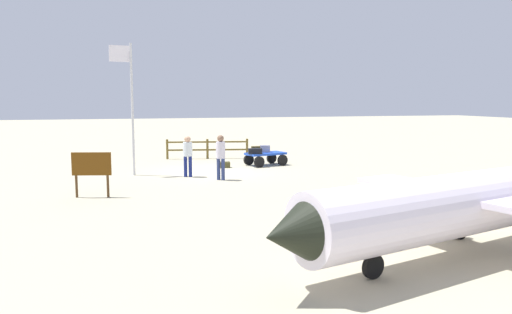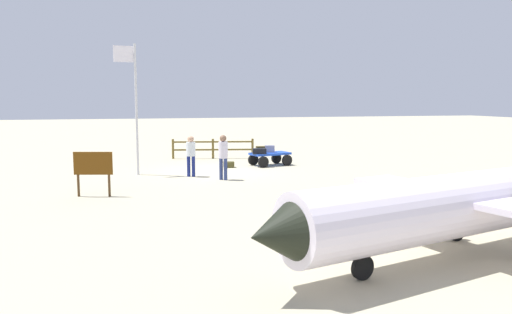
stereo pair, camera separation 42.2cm
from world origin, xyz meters
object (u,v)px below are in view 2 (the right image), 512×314
suitcase_navy (261,149)px  worker_trailing (191,152)px  luggage_cart (270,156)px  suitcase_tan (229,165)px  airplane_near (455,205)px  worker_lead (223,153)px  suitcase_grey (259,151)px  suitcase_dark (270,149)px  signboard (93,166)px  flagpole (134,98)px

suitcase_navy → worker_trailing: worker_trailing is taller
luggage_cart → suitcase_tan: luggage_cart is taller
luggage_cart → airplane_near: 14.05m
luggage_cart → worker_lead: 4.65m
luggage_cart → suitcase_grey: bearing=31.4°
worker_lead → suitcase_dark: bearing=-128.0°
suitcase_grey → suitcase_tan: (1.41, -0.17, -0.60)m
suitcase_grey → signboard: size_ratio=0.47×
suitcase_navy → luggage_cart: bearing=127.2°
suitcase_grey → flagpole: flagpole is taller
suitcase_tan → worker_trailing: (2.00, 2.23, 0.87)m
suitcase_tan → flagpole: bearing=15.7°
worker_trailing → signboard: (3.54, 3.31, -0.02)m
luggage_cart → signboard: (7.55, 5.75, 0.54)m
worker_lead → suitcase_navy: bearing=-123.0°
luggage_cart → suitcase_dark: size_ratio=3.96×
signboard → suitcase_grey: bearing=-142.3°
suitcase_grey → airplane_near: bearing=91.3°
luggage_cart → flagpole: (6.19, 1.38, 2.74)m
suitcase_dark → worker_trailing: (4.07, 2.66, 0.22)m
suitcase_grey → signboard: 8.79m
worker_lead → airplane_near: size_ratio=0.19×
worker_lead → worker_trailing: (1.11, -1.14, -0.04)m
luggage_cart → suitcase_tan: 2.05m
suitcase_navy → airplane_near: size_ratio=0.05×
suitcase_grey → luggage_cart: bearing=-148.6°
worker_trailing → worker_lead: bearing=134.2°
worker_lead → luggage_cart: bearing=-129.1°
suitcase_dark → suitcase_tan: size_ratio=0.99×
suitcase_navy → suitcase_dark: bearing=152.7°
flagpole → signboard: 5.08m
airplane_near → luggage_cart: bearing=-91.2°
worker_trailing → flagpole: flagpole is taller
suitcase_tan → worker_lead: (0.89, 3.37, 0.91)m
luggage_cart → airplane_near: bearing=88.8°
suitcase_navy → worker_trailing: 4.68m
suitcase_tan → signboard: 7.88m
suitcase_dark → worker_trailing: size_ratio=0.31×
suitcase_grey → signboard: (6.95, 5.38, 0.24)m
flagpole → worker_lead: bearing=146.2°
suitcase_tan → luggage_cart: bearing=-174.3°
suitcase_tan → signboard: bearing=45.0°
suitcase_grey → worker_trailing: worker_trailing is taller
suitcase_dark → airplane_near: (0.36, 14.26, 0.30)m
suitcase_navy → airplane_near: bearing=90.1°
suitcase_tan → worker_lead: bearing=75.1°
suitcase_tan → signboard: signboard is taller
worker_trailing → luggage_cart: bearing=-148.8°
luggage_cart → signboard: size_ratio=1.40×
suitcase_grey → worker_lead: 3.96m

